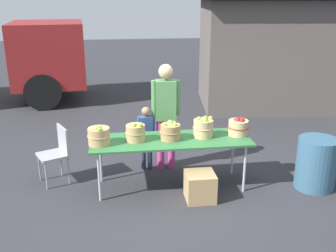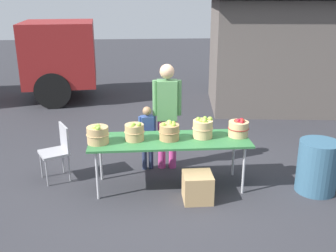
{
  "view_description": "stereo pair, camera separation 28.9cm",
  "coord_description": "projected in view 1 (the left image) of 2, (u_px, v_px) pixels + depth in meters",
  "views": [
    {
      "loc": [
        -0.73,
        -5.2,
        2.74
      ],
      "look_at": [
        0.0,
        0.3,
        0.85
      ],
      "focal_mm": 41.67,
      "sensor_mm": 36.0,
      "label": 1
    },
    {
      "loc": [
        -0.44,
        -5.23,
        2.74
      ],
      "look_at": [
        0.0,
        0.3,
        0.85
      ],
      "focal_mm": 41.67,
      "sensor_mm": 36.0,
      "label": 2
    }
  ],
  "objects": [
    {
      "name": "ground_plane",
      "position": [
        171.0,
        186.0,
        5.85
      ],
      "size": [
        40.0,
        40.0,
        0.0
      ],
      "primitive_type": "plane",
      "color": "#2D2D33"
    },
    {
      "name": "market_table",
      "position": [
        171.0,
        142.0,
        5.62
      ],
      "size": [
        2.3,
        0.76,
        0.75
      ],
      "color": "#2D6B38",
      "rests_on": "ground"
    },
    {
      "name": "apple_basket_green_0",
      "position": [
        99.0,
        136.0,
        5.38
      ],
      "size": [
        0.32,
        0.32,
        0.29
      ],
      "color": "tan",
      "rests_on": "market_table"
    },
    {
      "name": "apple_basket_green_1",
      "position": [
        136.0,
        132.0,
        5.51
      ],
      "size": [
        0.29,
        0.29,
        0.29
      ],
      "color": "tan",
      "rests_on": "market_table"
    },
    {
      "name": "apple_basket_green_2",
      "position": [
        170.0,
        131.0,
        5.57
      ],
      "size": [
        0.3,
        0.3,
        0.27
      ],
      "color": "#A87F51",
      "rests_on": "market_table"
    },
    {
      "name": "apple_basket_green_3",
      "position": [
        203.0,
        127.0,
        5.67
      ],
      "size": [
        0.3,
        0.3,
        0.31
      ],
      "color": "tan",
      "rests_on": "market_table"
    },
    {
      "name": "apple_basket_red_0",
      "position": [
        238.0,
        127.0,
        5.75
      ],
      "size": [
        0.31,
        0.31,
        0.28
      ],
      "color": "tan",
      "rests_on": "market_table"
    },
    {
      "name": "vendor_adult",
      "position": [
        166.0,
        109.0,
        6.15
      ],
      "size": [
        0.45,
        0.25,
        1.72
      ],
      "rotation": [
        0.0,
        0.0,
        3.08
      ],
      "color": "#CC3F8C",
      "rests_on": "ground"
    },
    {
      "name": "child_customer",
      "position": [
        146.0,
        133.0,
        6.22
      ],
      "size": [
        0.28,
        0.17,
        1.06
      ],
      "rotation": [
        0.0,
        0.0,
        3.31
      ],
      "color": "#262D4C",
      "rests_on": "ground"
    },
    {
      "name": "food_kiosk",
      "position": [
        264.0,
        51.0,
        9.73
      ],
      "size": [
        3.81,
        3.28,
        2.74
      ],
      "rotation": [
        0.0,
        0.0,
        -0.12
      ],
      "color": "#59514C",
      "rests_on": "ground"
    },
    {
      "name": "folding_chair",
      "position": [
        57.0,
        150.0,
        5.86
      ],
      "size": [
        0.53,
        0.53,
        0.86
      ],
      "rotation": [
        0.0,
        0.0,
        5.16
      ],
      "color": "#99999E",
      "rests_on": "ground"
    },
    {
      "name": "trash_barrel",
      "position": [
        316.0,
        163.0,
        5.7
      ],
      "size": [
        0.57,
        0.57,
        0.77
      ],
      "primitive_type": "cylinder",
      "color": "#335972",
      "rests_on": "ground"
    },
    {
      "name": "produce_crate",
      "position": [
        200.0,
        186.0,
        5.41
      ],
      "size": [
        0.4,
        0.4,
        0.4
      ],
      "primitive_type": "cube",
      "color": "tan",
      "rests_on": "ground"
    }
  ]
}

